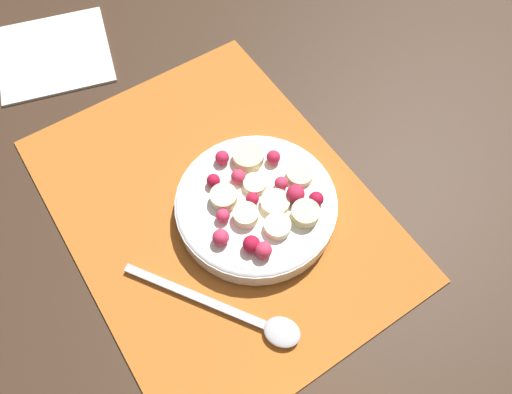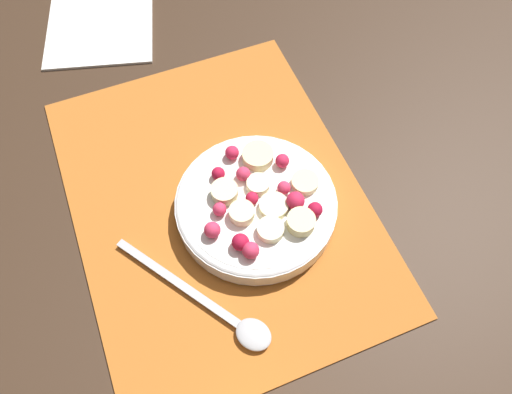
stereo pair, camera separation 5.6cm
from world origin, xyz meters
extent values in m
plane|color=#382619|center=(0.00, 0.00, 0.00)|extent=(3.00, 3.00, 0.00)
cube|color=#B26023|center=(0.00, 0.00, 0.00)|extent=(0.45, 0.34, 0.01)
cylinder|color=white|center=(-0.03, -0.04, 0.02)|extent=(0.19, 0.19, 0.02)
torus|color=white|center=(-0.03, -0.04, 0.03)|extent=(0.19, 0.19, 0.01)
cylinder|color=white|center=(-0.03, -0.04, 0.03)|extent=(0.17, 0.17, 0.00)
cylinder|color=#F4EAB7|center=(-0.02, -0.05, 0.04)|extent=(0.04, 0.04, 0.01)
cylinder|color=beige|center=(0.02, -0.06, 0.04)|extent=(0.05, 0.05, 0.01)
cylinder|color=beige|center=(-0.08, -0.07, 0.04)|extent=(0.04, 0.04, 0.01)
cylinder|color=beige|center=(-0.01, -0.01, 0.04)|extent=(0.03, 0.03, 0.01)
cylinder|color=#F4EAB7|center=(-0.08, -0.04, 0.04)|extent=(0.04, 0.04, 0.01)
cylinder|color=beige|center=(-0.05, -0.01, 0.04)|extent=(0.04, 0.04, 0.01)
cylinder|color=#F4EAB7|center=(-0.05, -0.05, 0.04)|extent=(0.05, 0.05, 0.01)
cylinder|color=beige|center=(-0.03, -0.10, 0.04)|extent=(0.04, 0.04, 0.01)
sphere|color=#DB3356|center=(-0.03, 0.01, 0.04)|extent=(0.02, 0.02, 0.02)
sphere|color=#DB3356|center=(-0.03, -0.07, 0.04)|extent=(0.02, 0.02, 0.02)
sphere|color=#DB3356|center=(0.00, -0.03, 0.04)|extent=(0.02, 0.02, 0.02)
sphere|color=#B21433|center=(-0.08, 0.00, 0.04)|extent=(0.02, 0.02, 0.02)
sphere|color=red|center=(-0.03, -0.03, 0.04)|extent=(0.01, 0.01, 0.01)
sphere|color=#B21433|center=(0.01, -0.01, 0.04)|extent=(0.02, 0.02, 0.02)
sphere|color=#B21433|center=(-0.07, -0.09, 0.04)|extent=(0.02, 0.02, 0.02)
sphere|color=#DB3356|center=(-0.09, -0.01, 0.04)|extent=(0.02, 0.02, 0.02)
sphere|color=#D12347|center=(0.00, -0.08, 0.04)|extent=(0.02, 0.02, 0.02)
sphere|color=#DB3356|center=(-0.05, 0.02, 0.04)|extent=(0.02, 0.02, 0.02)
sphere|color=#D12347|center=(-0.06, -0.07, 0.04)|extent=(0.02, 0.02, 0.02)
sphere|color=#D12347|center=(0.03, -0.03, 0.04)|extent=(0.02, 0.02, 0.02)
cube|color=#B2B2B7|center=(-0.08, 0.08, 0.01)|extent=(0.14, 0.10, 0.00)
ellipsoid|color=#B2B2B7|center=(-0.17, 0.02, 0.01)|extent=(0.05, 0.05, 0.01)
cube|color=white|center=(0.34, 0.06, 0.00)|extent=(0.19, 0.19, 0.01)
camera|label=1|loc=(-0.26, 0.12, 0.52)|focal=35.00mm
camera|label=2|loc=(-0.29, 0.07, 0.52)|focal=35.00mm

